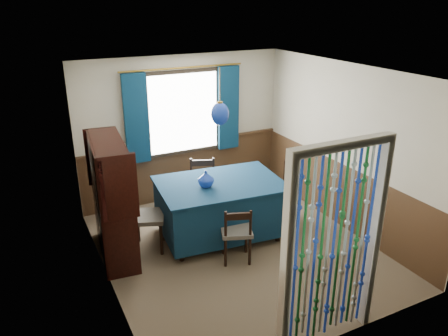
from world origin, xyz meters
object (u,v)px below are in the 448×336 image
chair_left (146,217)px  vase_sideboard (112,187)px  sideboard (114,216)px  pendant_lamp (220,114)px  chair_far (203,186)px  chair_right (282,194)px  bowl_shelf (119,183)px  chair_near (237,232)px  dining_table (220,206)px  vase_table (206,179)px

chair_left → vase_sideboard: bearing=-106.8°
sideboard → pendant_lamp: 2.01m
chair_far → chair_left: (-1.16, -0.66, 0.01)m
chair_far → chair_right: bearing=157.7°
bowl_shelf → pendant_lamp: bearing=2.2°
chair_near → chair_far: 1.52m
dining_table → chair_left: size_ratio=2.05×
dining_table → chair_right: (1.02, -0.10, 0.03)m
chair_near → chair_right: bearing=48.9°
chair_left → chair_right: bearing=105.2°
chair_left → sideboard: 0.44m
dining_table → vase_sideboard: 1.58m
bowl_shelf → vase_sideboard: size_ratio=1.13×
vase_sideboard → chair_left: bearing=-38.6°
chair_right → pendant_lamp: (-1.02, 0.10, 1.36)m
chair_far → chair_left: bearing=51.4°
pendant_lamp → vase_sideboard: size_ratio=4.69×
chair_near → chair_far: size_ratio=0.90×
sideboard → vase_sideboard: (0.06, 0.23, 0.33)m
chair_near → vase_sideboard: 1.83m
sideboard → pendant_lamp: pendant_lamp is taller
chair_right → vase_sideboard: bearing=78.4°
chair_near → chair_right: size_ratio=0.84×
vase_table → chair_near: bearing=-78.6°
chair_far → vase_table: size_ratio=4.14×
chair_near → sideboard: 1.69m
chair_left → vase_sideboard: size_ratio=5.56×
chair_left → pendant_lamp: (1.09, -0.14, 1.39)m
sideboard → bowl_shelf: size_ratio=8.87×
dining_table → chair_near: dining_table is taller
sideboard → bowl_shelf: bearing=-71.3°
dining_table → vase_sideboard: vase_sideboard is taller
dining_table → pendant_lamp: bearing=140.5°
chair_left → pendant_lamp: pendant_lamp is taller
dining_table → vase_sideboard: size_ratio=11.40×
vase_table → bowl_shelf: bearing=-179.1°
dining_table → chair_left: bearing=178.3°
chair_far → vase_sideboard: vase_sideboard is taller
chair_left → vase_table: bearing=100.1°
chair_far → pendant_lamp: size_ratio=1.16×
chair_right → bowl_shelf: (-2.47, 0.05, 0.64)m
chair_left → dining_table: bearing=104.5°
chair_left → vase_sideboard: vase_sideboard is taller
pendant_lamp → vase_sideboard: pendant_lamp is taller
chair_right → vase_sideboard: size_ratio=5.89×
bowl_shelf → sideboard: bearing=102.9°
chair_right → chair_far: bearing=46.6°
chair_left → chair_right: chair_right is taller
dining_table → chair_left: chair_left is taller
chair_near → bowl_shelf: bearing=174.6°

